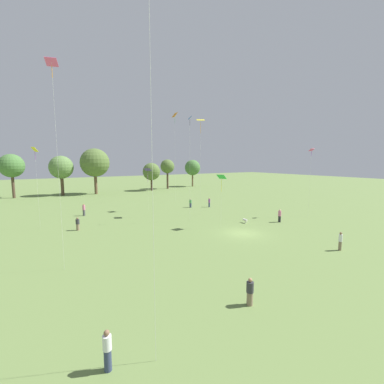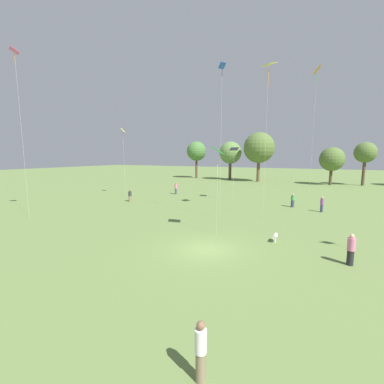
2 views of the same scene
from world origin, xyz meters
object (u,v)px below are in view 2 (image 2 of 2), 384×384
object	(u,v)px
person_5	(176,188)
person_2	(201,351)
person_7	(322,204)
kite_7	(123,134)
dog_0	(275,236)
kite_5	(218,153)
person_3	(293,201)
person_0	(130,196)
person_4	(351,250)
kite_3	(317,74)
kite_2	(15,62)
kite_9	(269,70)
kite_0	(234,150)
kite_1	(222,80)

from	to	relation	value
person_5	person_2	bearing A→B (deg)	49.55
person_5	person_7	xyz separation A→B (m)	(21.11, -4.11, -0.06)
kite_7	dog_0	bearing A→B (deg)	-99.25
kite_5	person_3	bearing A→B (deg)	2.66
person_3	person_7	world-z (taller)	person_7
kite_5	kite_7	distance (m)	23.28
person_0	person_3	bearing A→B (deg)	-88.96
person_4	kite_5	bearing A→B (deg)	100.65
kite_3	kite_5	xyz separation A→B (m)	(-5.55, -22.97, -11.06)
person_4	dog_0	world-z (taller)	person_4
person_2	kite_2	world-z (taller)	kite_2
person_2	person_5	bearing A→B (deg)	156.84
kite_3	person_0	bearing A→B (deg)	-11.98
person_7	person_0	bearing A→B (deg)	-18.65
person_5	dog_0	size ratio (longest dim) A/B	2.35
kite_3	kite_7	world-z (taller)	kite_3
person_5	kite_9	xyz separation A→B (m)	(15.79, -9.15, 13.31)
person_7	kite_0	bearing A→B (deg)	-42.85
kite_5	kite_9	bearing A→B (deg)	4.58
kite_2	kite_9	size ratio (longest dim) A/B	1.06
kite_2	person_3	bearing A→B (deg)	-79.77
person_0	person_7	xyz separation A→B (m)	(23.18, 4.56, 0.09)
kite_0	kite_3	bearing A→B (deg)	81.24
person_7	kite_0	xyz separation A→B (m)	(-11.00, 2.55, 6.03)
person_0	kite_2	world-z (taller)	kite_2
person_5	kite_3	distance (m)	26.14
kite_9	person_0	bearing A→B (deg)	-108.43
kite_2	kite_5	world-z (taller)	kite_2
kite_0	dog_0	size ratio (longest dim) A/B	9.08
kite_5	kite_9	world-z (taller)	kite_9
kite_0	kite_1	bearing A→B (deg)	-36.83
kite_0	person_4	bearing A→B (deg)	-11.99
person_2	person_4	size ratio (longest dim) A/B	0.98
kite_3	kite_9	distance (m)	15.89
person_3	kite_0	xyz separation A→B (m)	(-7.84, 1.05, 6.10)
person_5	dog_0	world-z (taller)	person_5
person_0	kite_3	distance (m)	30.85
person_7	kite_5	xyz separation A→B (m)	(-7.30, -12.86, 5.50)
person_7	kite_2	xyz separation A→B (m)	(-25.79, -16.49, 13.79)
person_5	person_7	bearing A→B (deg)	96.73
kite_1	kite_9	size ratio (longest dim) A/B	0.98
person_0	person_2	size ratio (longest dim) A/B	0.90
person_7	kite_5	bearing A→B (deg)	30.64
person_2	kite_9	size ratio (longest dim) A/B	0.12
kite_9	dog_0	bearing A→B (deg)	1.06
person_5	kite_9	bearing A→B (deg)	77.65
person_3	dog_0	bearing A→B (deg)	-144.79
person_2	kite_5	bearing A→B (deg)	144.85
kite_2	dog_0	xyz separation A→B (m)	(22.91, 3.90, -14.25)
kite_1	dog_0	world-z (taller)	kite_1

